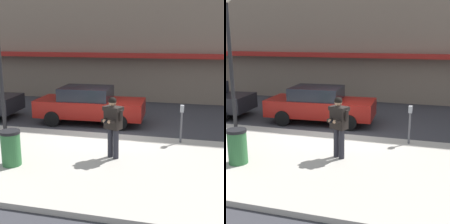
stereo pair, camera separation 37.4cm
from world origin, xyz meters
TOP-DOWN VIEW (x-y plane):
  - ground_plane at (0.00, 0.00)m, footprint 80.00×80.00m
  - sidewalk at (1.00, -2.85)m, footprint 32.00×5.30m
  - curb_paint_line at (1.00, 0.05)m, footprint 28.00×0.12m
  - parked_sedan_mid at (-1.20, 1.53)m, footprint 4.57×2.08m
  - man_texting_on_phone at (0.78, -2.46)m, footprint 0.61×0.65m
  - parking_meter at (2.66, -0.60)m, footprint 0.12×0.18m
  - trash_bin at (-1.80, -3.63)m, footprint 0.55×0.55m

SIDE VIEW (x-z plane):
  - ground_plane at x=0.00m, z-range 0.00..0.00m
  - curb_paint_line at x=1.00m, z-range 0.00..0.01m
  - sidewalk at x=1.00m, z-range 0.00..0.14m
  - trash_bin at x=-1.80m, z-range 0.14..1.12m
  - parked_sedan_mid at x=-1.20m, z-range 0.02..1.56m
  - parking_meter at x=2.66m, z-range 0.33..1.60m
  - man_texting_on_phone at x=0.78m, z-range 0.35..2.15m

